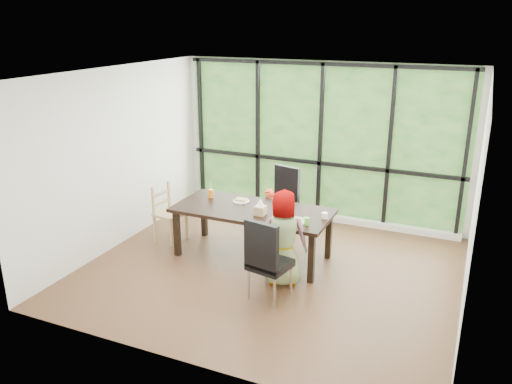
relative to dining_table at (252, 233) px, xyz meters
The scene contains 23 objects.
ground 0.63m from the dining_table, 36.17° to the right, with size 5.00×5.00×0.00m, color black.
back_wall 2.22m from the dining_table, 78.11° to the left, with size 5.00×5.00×0.00m, color silver.
foliage_backdrop 2.20m from the dining_table, 77.99° to the left, with size 4.80×0.02×2.65m, color #204C1D.
window_mullions 2.17m from the dining_table, 77.75° to the left, with size 4.80×0.06×2.65m, color black, non-canonical shape.
window_sill 1.92m from the dining_table, 77.49° to the left, with size 4.80×0.12×0.10m, color silver.
dining_table is the anchor object (origin of this frame).
chair_window_leather 1.03m from the dining_table, 88.00° to the left, with size 0.46×0.46×1.08m, color black.
chair_interior_leather 1.22m from the dining_table, 55.56° to the right, with size 0.46×0.46×1.08m, color black.
chair_end_beech 1.42m from the dining_table, behind, with size 0.42×0.40×0.90m, color tan.
child_toddler 0.61m from the dining_table, 90.00° to the left, with size 0.31×0.21×0.86m, color #F24923.
child_older 0.92m from the dining_table, 40.31° to the right, with size 0.63×0.41×1.29m, color gray.
placemat 0.76m from the dining_table, 19.58° to the right, with size 0.49×0.36×0.01m, color tan.
plate_far 0.52m from the dining_table, 142.77° to the left, with size 0.25×0.25×0.02m, color white.
plate_near 0.79m from the dining_table, 20.67° to the right, with size 0.23×0.23×0.01m, color white.
orange_cup 0.92m from the dining_table, 165.86° to the left, with size 0.08×0.08×0.13m, color orange.
green_cup 1.03m from the dining_table, 16.35° to the right, with size 0.07×0.07×0.10m, color #70DA41.
white_mug 1.14m from the dining_table, ahead, with size 0.08×0.08×0.08m, color white.
tissue_box 0.51m from the dining_table, 41.13° to the right, with size 0.15×0.15×0.13m, color tan.
crepe_rolls_far 0.54m from the dining_table, 142.77° to the left, with size 0.20×0.12×0.04m, color tan, non-canonical shape.
crepe_rolls_near 0.80m from the dining_table, 20.67° to the right, with size 0.05×0.12×0.04m, color tan, non-canonical shape.
straw_white 0.97m from the dining_table, 165.86° to the left, with size 0.01×0.01×0.20m, color white.
straw_pink 1.08m from the dining_table, 16.35° to the right, with size 0.01×0.01×0.20m, color pink.
tissue 0.62m from the dining_table, 41.13° to the right, with size 0.12×0.12×0.11m, color white.
Camera 1 is at (2.43, -6.06, 3.36)m, focal length 36.33 mm.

